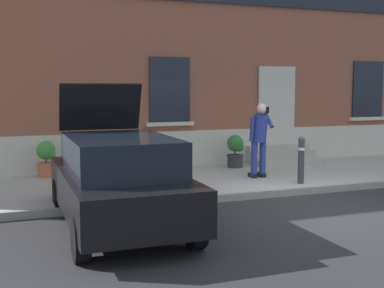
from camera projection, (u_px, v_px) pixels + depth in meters
ground_plane at (310, 206)px, 9.58m from camera, size 80.00×80.00×0.00m
sidewalk at (245, 178)px, 12.18m from camera, size 24.00×3.60×0.15m
curb_edge at (285, 193)px, 10.45m from camera, size 24.00×0.12×0.15m
building_facade at (207, 35)px, 14.08m from camera, size 24.00×1.52×7.50m
entrance_stoop at (281, 156)px, 14.13m from camera, size 1.93×0.96×0.48m
hatchback_car_black at (118, 179)px, 7.98m from camera, size 1.81×4.07×2.34m
bollard_near_person at (301, 158)px, 10.98m from camera, size 0.15×0.15×1.04m
bollard_far_left at (139, 168)px, 9.70m from camera, size 0.15×0.15×1.04m
person_on_phone at (260, 135)px, 11.62m from camera, size 0.51×0.49×1.75m
planter_terracotta at (46, 158)px, 11.78m from camera, size 0.44×0.44×0.86m
planter_cream at (148, 155)px, 12.38m from camera, size 0.44×0.44×0.86m
planter_charcoal at (235, 150)px, 13.23m from camera, size 0.44×0.44×0.86m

